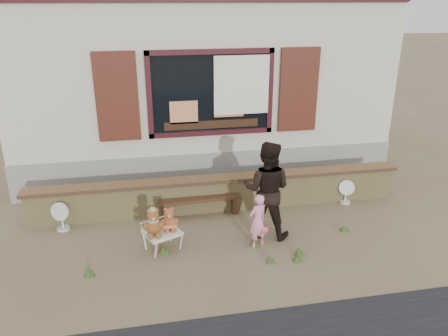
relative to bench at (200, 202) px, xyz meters
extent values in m
plane|color=brown|center=(0.42, -0.80, -0.28)|extent=(80.00, 80.00, 0.00)
cube|color=#A39D84|center=(0.42, 3.70, 2.12)|extent=(8.00, 5.00, 3.20)
cube|color=gray|center=(0.42, 3.70, 0.12)|extent=(8.04, 5.04, 0.80)
cube|color=black|center=(0.42, 1.17, 1.77)|extent=(2.30, 0.04, 1.50)
cube|color=#340F13|center=(0.42, 1.15, 2.57)|extent=(2.50, 0.08, 0.10)
cube|color=#340F13|center=(0.42, 1.15, 0.97)|extent=(2.50, 0.08, 0.10)
cube|color=#340F13|center=(-0.78, 1.15, 1.77)|extent=(0.10, 0.08, 1.70)
cube|color=#340F13|center=(1.62, 1.15, 1.77)|extent=(0.10, 0.08, 1.70)
cube|color=#401611|center=(-1.38, 1.14, 1.77)|extent=(0.80, 0.07, 1.70)
cube|color=#401611|center=(2.22, 1.14, 1.77)|extent=(0.80, 0.07, 1.70)
cube|color=white|center=(1.02, 1.10, 1.92)|extent=(1.10, 0.02, 1.15)
cube|color=black|center=(0.42, 1.14, 1.15)|extent=(1.90, 0.06, 0.16)
cube|color=tan|center=(-0.13, 1.14, 1.42)|extent=(0.55, 0.06, 0.45)
cube|color=#E08447|center=(0.77, 1.14, 1.57)|extent=(0.60, 0.06, 0.55)
cube|color=tan|center=(0.42, 0.20, 0.02)|extent=(7.00, 0.30, 0.60)
cube|color=brown|center=(0.42, 0.20, 0.35)|extent=(7.10, 0.36, 0.07)
cube|color=#372113|center=(0.00, 0.00, 0.08)|extent=(1.51, 0.42, 0.06)
cube|color=#372113|center=(-0.65, -0.04, -0.12)|extent=(0.11, 0.29, 0.32)
cube|color=#372113|center=(0.65, 0.04, -0.12)|extent=(0.11, 0.29, 0.32)
cube|color=silver|center=(-0.75, -1.05, 0.03)|extent=(0.68, 0.65, 0.04)
cylinder|color=silver|center=(-0.87, -1.33, -0.14)|extent=(0.03, 0.03, 0.29)
cylinder|color=silver|center=(-0.46, -1.14, -0.14)|extent=(0.03, 0.03, 0.29)
cylinder|color=silver|center=(-1.04, -0.96, -0.14)|extent=(0.03, 0.03, 0.29)
cylinder|color=silver|center=(-0.63, -0.77, -0.14)|extent=(0.03, 0.03, 0.29)
imported|color=pink|center=(0.77, -1.24, 0.18)|extent=(0.40, 0.34, 0.93)
imported|color=black|center=(1.01, -0.89, 0.56)|extent=(1.01, 0.93, 1.67)
cylinder|color=silver|center=(-2.43, -0.07, -0.26)|extent=(0.22, 0.22, 0.04)
cylinder|color=silver|center=(-2.43, -0.07, -0.12)|extent=(0.04, 0.04, 0.28)
cylinder|color=silver|center=(-2.43, -0.07, 0.09)|extent=(0.34, 0.22, 0.33)
cylinder|color=silver|center=(2.91, 0.00, -0.26)|extent=(0.21, 0.21, 0.04)
cylinder|color=silver|center=(2.91, 0.00, -0.13)|extent=(0.03, 0.03, 0.26)
cylinder|color=silver|center=(2.91, 0.00, 0.06)|extent=(0.32, 0.20, 0.30)
cone|color=#324C1E|center=(0.72, -1.24, -0.21)|extent=(0.13, 0.13, 0.13)
cone|color=#324C1E|center=(1.35, -1.64, -0.20)|extent=(0.14, 0.14, 0.15)
cone|color=#324C1E|center=(1.34, -0.55, -0.20)|extent=(0.12, 0.12, 0.15)
cone|color=#324C1E|center=(2.38, -1.05, -0.22)|extent=(0.15, 0.15, 0.11)
cone|color=#324C1E|center=(-0.75, -1.17, -0.22)|extent=(0.16, 0.16, 0.12)
cone|color=#324C1E|center=(1.27, -1.79, -0.24)|extent=(0.17, 0.17, 0.08)
cone|color=#324C1E|center=(-1.87, -1.58, -0.20)|extent=(0.14, 0.14, 0.15)
cone|color=#324C1E|center=(0.84, -1.75, -0.21)|extent=(0.12, 0.12, 0.13)
camera|label=1|loc=(-0.92, -7.24, 3.54)|focal=35.00mm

